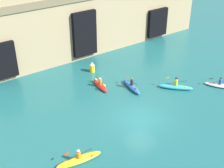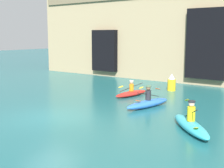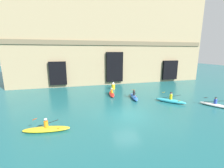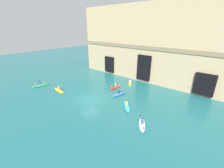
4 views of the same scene
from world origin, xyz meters
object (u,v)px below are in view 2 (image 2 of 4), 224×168
at_px(kayak_cyan, 191,125).
at_px(marker_buoy, 172,83).
at_px(kayak_red, 131,93).
at_px(kayak_blue, 148,103).

xyz_separation_m(kayak_cyan, marker_buoy, (-4.87, 8.13, 0.30)).
relative_size(kayak_red, kayak_cyan, 0.97).
height_order(kayak_cyan, kayak_blue, kayak_cyan).
bearing_deg(marker_buoy, kayak_red, -108.92).
distance_m(kayak_cyan, kayak_blue, 4.46).
bearing_deg(kayak_red, kayak_cyan, 59.65).
bearing_deg(kayak_blue, marker_buoy, -156.44).
bearing_deg(marker_buoy, kayak_cyan, -59.09).
bearing_deg(kayak_cyan, kayak_red, 8.30).
height_order(kayak_cyan, marker_buoy, kayak_cyan).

